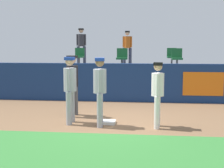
{
  "coord_description": "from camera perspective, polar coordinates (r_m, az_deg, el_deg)",
  "views": [
    {
      "loc": [
        1.02,
        -8.59,
        2.19
      ],
      "look_at": [
        -0.01,
        0.94,
        1.0
      ],
      "focal_mm": 50.18,
      "sensor_mm": 36.0,
      "label": 1
    }
  ],
  "objects": [
    {
      "name": "bleacher_platform",
      "position": [
        14.79,
        2.15,
        0.94
      ],
      "size": [
        18.0,
        4.8,
        1.23
      ],
      "primitive_type": "cube",
      "color": "#59595E",
      "rests_on": "ground_plane"
    },
    {
      "name": "seat_back_right",
      "position": [
        15.4,
        10.84,
        5.1
      ],
      "size": [
        0.45,
        0.44,
        0.84
      ],
      "color": "#4C4C51",
      "rests_on": "bleacher_platform"
    },
    {
      "name": "player_coach_visitor",
      "position": [
        8.42,
        -2.22,
        -0.53
      ],
      "size": [
        0.39,
        0.52,
        1.86
      ],
      "rotation": [
        0.0,
        0.0,
        -1.46
      ],
      "color": "#9EA3AD",
      "rests_on": "ground_plane"
    },
    {
      "name": "spectator_casual",
      "position": [
        16.5,
        2.77,
        7.14
      ],
      "size": [
        0.48,
        0.35,
        1.71
      ],
      "rotation": [
        0.0,
        0.0,
        3.22
      ],
      "color": "#33384C",
      "rests_on": "bleacher_platform"
    },
    {
      "name": "spectator_hooded",
      "position": [
        16.85,
        -5.62,
        7.4
      ],
      "size": [
        0.52,
        0.36,
        1.85
      ],
      "rotation": [
        0.0,
        0.0,
        3.18
      ],
      "color": "#33384C",
      "rests_on": "bleacher_platform"
    },
    {
      "name": "seat_front_center",
      "position": [
        13.59,
        1.85,
        4.98
      ],
      "size": [
        0.47,
        0.44,
        0.84
      ],
      "color": "#4C4C51",
      "rests_on": "bleacher_platform"
    },
    {
      "name": "spectator_capped",
      "position": [
        15.99,
        2.82,
        7.1
      ],
      "size": [
        0.47,
        0.34,
        1.69
      ],
      "rotation": [
        0.0,
        0.0,
        3.21
      ],
      "color": "#33384C",
      "rests_on": "bleacher_platform"
    },
    {
      "name": "field_wall",
      "position": [
        12.23,
        1.39,
        0.28
      ],
      "size": [
        18.0,
        0.26,
        1.49
      ],
      "color": "navy",
      "rests_on": "ground_plane"
    },
    {
      "name": "ground_plane",
      "position": [
        8.92,
        -0.62,
        -7.13
      ],
      "size": [
        60.0,
        60.0,
        0.0
      ],
      "primitive_type": "plane",
      "color": "#846042"
    },
    {
      "name": "player_umpire",
      "position": [
        9.71,
        -7.23,
        0.51
      ],
      "size": [
        0.45,
        0.51,
        1.88
      ],
      "rotation": [
        0.0,
        0.0,
        -1.89
      ],
      "color": "#4C4C51",
      "rests_on": "ground_plane"
    },
    {
      "name": "seat_back_left",
      "position": [
        15.7,
        -5.97,
        5.23
      ],
      "size": [
        0.47,
        0.44,
        0.84
      ],
      "color": "#4C4C51",
      "rests_on": "bleacher_platform"
    },
    {
      "name": "grass_foreground_strip",
      "position": [
        6.57,
        -3.22,
        -12.37
      ],
      "size": [
        18.0,
        2.8,
        0.01
      ],
      "primitive_type": "cube",
      "color": "#388438",
      "rests_on": "ground_plane"
    },
    {
      "name": "player_runner_visitor",
      "position": [
        8.77,
        -7.64,
        -0.24
      ],
      "size": [
        0.36,
        0.52,
        1.87
      ],
      "rotation": [
        0.0,
        0.0,
        -1.59
      ],
      "color": "#9EA3AD",
      "rests_on": "ground_plane"
    },
    {
      "name": "player_fielder_home",
      "position": [
        8.37,
        8.35,
        -1.12
      ],
      "size": [
        0.36,
        0.54,
        1.75
      ],
      "rotation": [
        0.0,
        0.0,
        -1.66
      ],
      "color": "white",
      "rests_on": "ground_plane"
    },
    {
      "name": "first_base",
      "position": [
        8.86,
        -0.7,
        -6.97
      ],
      "size": [
        0.4,
        0.4,
        0.08
      ],
      "primitive_type": "cube",
      "color": "white",
      "rests_on": "ground_plane"
    },
    {
      "name": "seat_front_right",
      "position": [
        13.62,
        11.75,
        4.84
      ],
      "size": [
        0.45,
        0.44,
        0.84
      ],
      "color": "#4C4C51",
      "rests_on": "bleacher_platform"
    }
  ]
}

